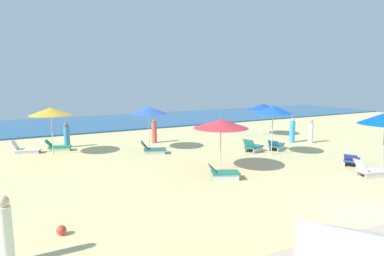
% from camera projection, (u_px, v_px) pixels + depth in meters
% --- Properties ---
extents(ground_plane, '(60.00, 60.00, 0.00)m').
position_uv_depth(ground_plane, '(364.00, 215.00, 9.88)').
color(ground_plane, '#DDC988').
extents(ocean, '(60.00, 11.08, 0.12)m').
position_uv_depth(ocean, '(128.00, 121.00, 31.24)').
color(ocean, '#205993').
rests_on(ocean, ground_plane).
extents(umbrella_0, '(2.47, 2.47, 2.33)m').
position_uv_depth(umbrella_0, '(221.00, 124.00, 14.46)').
color(umbrella_0, silver).
rests_on(umbrella_0, ground_plane).
extents(lounge_chair_0_0, '(1.42, 1.07, 0.62)m').
position_uv_depth(lounge_chair_0_0, '(223.00, 173.00, 13.37)').
color(lounge_chair_0_0, silver).
rests_on(lounge_chair_0_0, ground_plane).
extents(umbrella_1, '(2.27, 2.27, 2.31)m').
position_uv_depth(umbrella_1, '(263.00, 107.00, 23.45)').
color(umbrella_1, silver).
rests_on(umbrella_1, ground_plane).
extents(umbrella_2, '(2.24, 2.24, 2.58)m').
position_uv_depth(umbrella_2, '(51.00, 111.00, 17.36)').
color(umbrella_2, silver).
rests_on(umbrella_2, ground_plane).
extents(lounge_chair_2_0, '(1.48, 0.88, 0.66)m').
position_uv_depth(lounge_chair_2_0, '(58.00, 147.00, 18.58)').
color(lounge_chair_2_0, silver).
rests_on(lounge_chair_2_0, ground_plane).
extents(lounge_chair_2_1, '(1.54, 0.92, 0.75)m').
position_uv_depth(lounge_chair_2_1, '(25.00, 149.00, 17.96)').
color(lounge_chair_2_1, silver).
rests_on(lounge_chair_2_1, ground_plane).
extents(lounge_chair_3_0, '(1.51, 0.92, 0.77)m').
position_uv_depth(lounge_chair_3_0, '(370.00, 171.00, 13.65)').
color(lounge_chair_3_0, silver).
rests_on(lounge_chair_3_0, ground_plane).
extents(lounge_chair_3_1, '(1.37, 1.12, 0.66)m').
position_uv_depth(lounge_chair_3_1, '(352.00, 160.00, 15.44)').
color(lounge_chair_3_1, silver).
rests_on(lounge_chair_3_1, ground_plane).
extents(umbrella_4, '(2.13, 2.13, 2.51)m').
position_uv_depth(umbrella_4, '(149.00, 110.00, 18.65)').
color(umbrella_4, silver).
rests_on(umbrella_4, ground_plane).
extents(lounge_chair_4_0, '(1.51, 1.07, 0.72)m').
position_uv_depth(lounge_chair_4_0, '(153.00, 149.00, 17.90)').
color(lounge_chair_4_0, silver).
rests_on(lounge_chair_4_0, ground_plane).
extents(umbrella_5, '(1.96, 1.96, 2.70)m').
position_uv_depth(umbrella_5, '(273.00, 110.00, 17.28)').
color(umbrella_5, silver).
rests_on(umbrella_5, ground_plane).
extents(lounge_chair_5_0, '(1.56, 1.23, 0.68)m').
position_uv_depth(lounge_chair_5_0, '(276.00, 145.00, 18.81)').
color(lounge_chair_5_0, silver).
rests_on(lounge_chair_5_0, ground_plane).
extents(lounge_chair_5_1, '(1.40, 1.03, 0.79)m').
position_uv_depth(lounge_chair_5_1, '(253.00, 147.00, 18.32)').
color(lounge_chair_5_1, silver).
rests_on(lounge_chair_5_1, ground_plane).
extents(beachgoer_0, '(0.42, 0.42, 1.52)m').
position_uv_depth(beachgoer_0, '(154.00, 132.00, 20.88)').
color(beachgoer_0, '#E25347').
rests_on(beachgoer_0, ground_plane).
extents(beachgoer_1, '(0.43, 0.43, 1.52)m').
position_uv_depth(beachgoer_1, '(311.00, 132.00, 20.84)').
color(beachgoer_1, white).
rests_on(beachgoer_1, ground_plane).
extents(beachgoer_3, '(0.39, 0.39, 1.61)m').
position_uv_depth(beachgoer_3, '(292.00, 131.00, 21.00)').
color(beachgoer_3, '#3B96E0').
rests_on(beachgoer_3, ground_plane).
extents(beachgoer_4, '(0.40, 0.40, 1.51)m').
position_uv_depth(beachgoer_4, '(67.00, 136.00, 19.50)').
color(beachgoer_4, '#3D8BC5').
rests_on(beachgoer_4, ground_plane).
extents(beachgoer_5, '(0.36, 0.36, 1.61)m').
position_uv_depth(beachgoer_5, '(6.00, 232.00, 7.14)').
color(beachgoer_5, white).
rests_on(beachgoer_5, ground_plane).
extents(beach_ball_0, '(0.26, 0.26, 0.26)m').
position_uv_depth(beach_ball_0, '(61.00, 230.00, 8.62)').
color(beach_ball_0, '#DB3D30').
rests_on(beach_ball_0, ground_plane).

